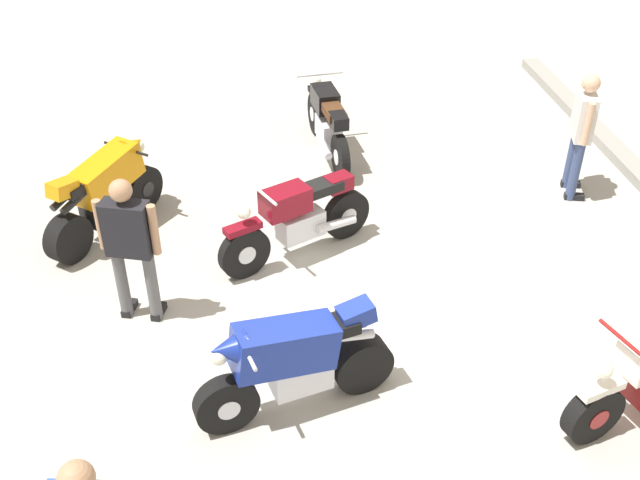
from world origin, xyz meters
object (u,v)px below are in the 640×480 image
(motorcycle_maroon_cruiser, at_px, (298,219))
(person_in_white_shirt, at_px, (582,128))
(motorcycle_black_cruiser, at_px, (328,122))
(motorcycle_blue_sportbike, at_px, (294,361))
(person_in_black_shirt, at_px, (130,242))
(motorcycle_orange_sportbike, at_px, (105,191))

(motorcycle_maroon_cruiser, distance_m, person_in_white_shirt, 4.00)
(motorcycle_black_cruiser, xyz_separation_m, motorcycle_blue_sportbike, (4.97, -1.02, 0.07))
(motorcycle_blue_sportbike, xyz_separation_m, person_in_black_shirt, (-1.53, -1.52, 0.40))
(motorcycle_blue_sportbike, bearing_deg, person_in_white_shirt, -155.78)
(motorcycle_orange_sportbike, xyz_separation_m, motorcycle_maroon_cruiser, (0.82, 2.31, -0.07))
(motorcycle_black_cruiser, height_order, motorcycle_orange_sportbike, motorcycle_orange_sportbike)
(motorcycle_maroon_cruiser, bearing_deg, motorcycle_black_cruiser, -132.54)
(motorcycle_black_cruiser, height_order, motorcycle_maroon_cruiser, same)
(motorcycle_orange_sportbike, bearing_deg, motorcycle_black_cruiser, -23.55)
(motorcycle_orange_sportbike, xyz_separation_m, person_in_black_shirt, (1.74, 0.49, 0.40))
(motorcycle_orange_sportbike, bearing_deg, motorcycle_maroon_cruiser, -72.36)
(motorcycle_orange_sportbike, height_order, person_in_white_shirt, person_in_white_shirt)
(motorcycle_maroon_cruiser, xyz_separation_m, person_in_white_shirt, (-0.95, 3.86, 0.47))
(motorcycle_blue_sportbike, relative_size, person_in_black_shirt, 1.12)
(motorcycle_black_cruiser, height_order, person_in_white_shirt, person_in_white_shirt)
(person_in_black_shirt, bearing_deg, motorcycle_black_cruiser, -19.00)
(motorcycle_maroon_cruiser, relative_size, person_in_white_shirt, 1.11)
(person_in_white_shirt, bearing_deg, motorcycle_orange_sportbike, -163.87)
(motorcycle_blue_sportbike, bearing_deg, motorcycle_black_cruiser, -116.69)
(motorcycle_blue_sportbike, relative_size, motorcycle_orange_sportbike, 1.16)
(motorcycle_orange_sportbike, bearing_deg, person_in_black_shirt, -127.17)
(motorcycle_black_cruiser, bearing_deg, motorcycle_orange_sportbike, 112.83)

